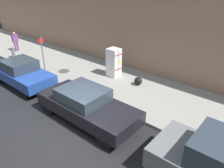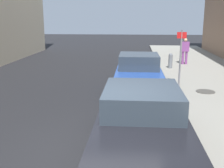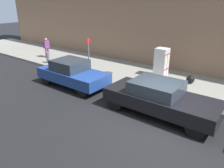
# 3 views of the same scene
# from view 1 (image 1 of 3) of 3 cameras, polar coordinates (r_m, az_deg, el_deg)

# --- Properties ---
(ground_plane) EXTENTS (80.00, 80.00, 0.00)m
(ground_plane) POSITION_cam_1_polar(r_m,az_deg,el_deg) (9.02, -8.31, -11.81)
(ground_plane) COLOR black
(sidewalk_slab) EXTENTS (4.41, 44.00, 0.13)m
(sidewalk_slab) POSITION_cam_1_polar(r_m,az_deg,el_deg) (11.65, 7.02, -1.80)
(sidewalk_slab) COLOR gray
(sidewalk_slab) RESTS_ON ground
(discarded_refrigerator) EXTENTS (0.66, 0.70, 1.68)m
(discarded_refrigerator) POSITION_cam_1_polar(r_m,az_deg,el_deg) (12.86, 0.46, 5.64)
(discarded_refrigerator) COLOR white
(discarded_refrigerator) RESTS_ON sidewalk_slab
(manhole_cover) EXTENTS (0.70, 0.70, 0.02)m
(manhole_cover) POSITION_cam_1_polar(r_m,az_deg,el_deg) (14.13, -12.49, 3.31)
(manhole_cover) COLOR #47443F
(manhole_cover) RESTS_ON sidewalk_slab
(street_sign_post) EXTENTS (0.36, 0.07, 2.23)m
(street_sign_post) POSITION_cam_1_polar(r_m,az_deg,el_deg) (13.76, -17.64, 7.66)
(street_sign_post) COLOR slate
(street_sign_post) RESTS_ON sidewalk_slab
(fire_hydrant) EXTENTS (0.22, 0.22, 0.81)m
(fire_hydrant) POSITION_cam_1_polar(r_m,az_deg,el_deg) (17.60, -24.40, 7.59)
(fire_hydrant) COLOR slate
(fire_hydrant) RESTS_ON sidewalk_slab
(trash_bag) EXTENTS (0.44, 0.44, 0.44)m
(trash_bag) POSITION_cam_1_polar(r_m,az_deg,el_deg) (12.06, 6.82, 0.77)
(trash_bag) COLOR black
(trash_bag) RESTS_ON sidewalk_slab
(pedestrian_walking_far) EXTENTS (0.43, 0.22, 1.50)m
(pedestrian_walking_far) POSITION_cam_1_polar(r_m,az_deg,el_deg) (19.09, -23.95, 10.39)
(pedestrian_walking_far) COLOR #7A3D7F
(pedestrian_walking_far) RESTS_ON sidewalk_slab
(parked_hatchback_blue) EXTENTS (1.72, 3.97, 1.44)m
(parked_hatchback_blue) POSITION_cam_1_polar(r_m,az_deg,el_deg) (13.03, -22.41, 2.70)
(parked_hatchback_blue) COLOR #23479E
(parked_hatchback_blue) RESTS_ON ground
(parked_sedan_dark) EXTENTS (1.83, 4.57, 1.40)m
(parked_sedan_dark) POSITION_cam_1_polar(r_m,az_deg,el_deg) (9.19, -6.69, -5.36)
(parked_sedan_dark) COLOR black
(parked_sedan_dark) RESTS_ON ground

